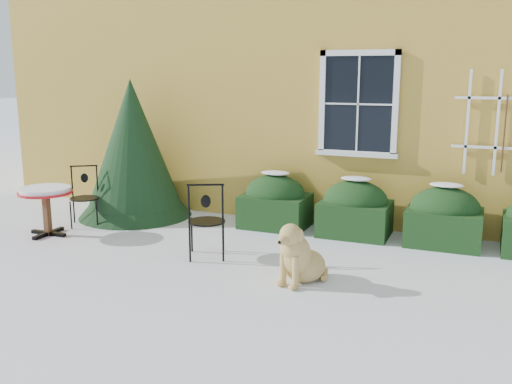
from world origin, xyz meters
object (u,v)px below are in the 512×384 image
at_px(patio_chair_far, 84,196).
at_px(bistro_table, 46,196).
at_px(evergreen_shrub, 134,162).
at_px(patio_chair_near, 207,220).
at_px(dog, 299,258).

bearing_deg(patio_chair_far, bistro_table, -134.11).
xyz_separation_m(evergreen_shrub, patio_chair_far, (-0.41, -0.82, -0.47)).
bearing_deg(evergreen_shrub, patio_chair_near, -35.59).
height_order(patio_chair_near, dog, patio_chair_near).
bearing_deg(patio_chair_far, dog, -49.60).
distance_m(evergreen_shrub, patio_chair_far, 1.03).
distance_m(evergreen_shrub, dog, 4.21).
height_order(bistro_table, patio_chair_far, patio_chair_far).
distance_m(bistro_table, patio_chair_far, 0.75).
distance_m(patio_chair_far, dog, 4.23).
xyz_separation_m(bistro_table, dog, (4.19, -0.46, -0.31)).
bearing_deg(dog, bistro_table, -168.39).
height_order(patio_chair_near, patio_chair_far, patio_chair_near).
height_order(bistro_table, dog, dog).
distance_m(patio_chair_near, dog, 1.51).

